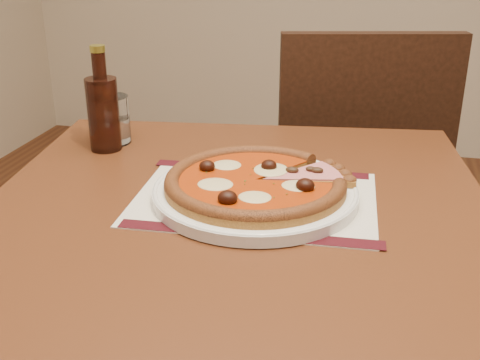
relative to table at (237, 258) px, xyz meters
name	(u,v)px	position (x,y,z in m)	size (l,w,h in m)	color
table	(237,258)	(0.00, 0.00, 0.00)	(0.90, 0.90, 0.75)	#602D16
chair_far	(354,173)	(0.16, 0.71, -0.12)	(0.53, 0.53, 0.92)	black
placemat	(255,199)	(0.03, 0.02, 0.10)	(0.38, 0.27, 0.00)	beige
plate	(255,193)	(0.03, 0.02, 0.11)	(0.33, 0.33, 0.02)	white
pizza	(255,182)	(0.03, 0.02, 0.13)	(0.29, 0.29, 0.04)	#AB6E29
ham_slice	(312,173)	(0.11, 0.08, 0.13)	(0.15, 0.12, 0.02)	#AB6E29
water_glass	(110,120)	(-0.31, 0.22, 0.15)	(0.08, 0.08, 0.09)	white
bottle	(103,110)	(-0.31, 0.18, 0.18)	(0.06, 0.06, 0.20)	black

